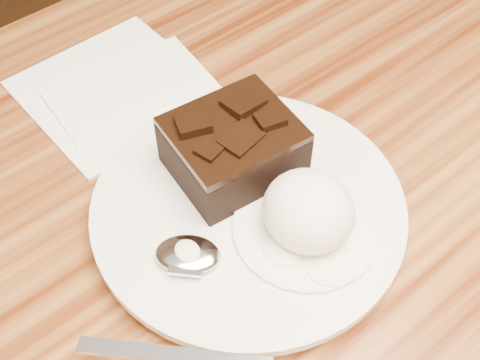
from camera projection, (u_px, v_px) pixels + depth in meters
plate at (248, 212)px, 0.51m from camera, size 0.24×0.24×0.02m
brownie at (233, 151)px, 0.51m from camera, size 0.10×0.09×0.04m
ice_cream_scoop at (308, 211)px, 0.47m from camera, size 0.07×0.07×0.05m
melt_puddle at (306, 228)px, 0.48m from camera, size 0.11×0.11×0.00m
spoon at (188, 256)px, 0.46m from camera, size 0.15×0.16×0.01m
napkin at (115, 88)px, 0.61m from camera, size 0.16×0.16×0.01m
crumb_a at (285, 224)px, 0.49m from camera, size 0.01×0.01×0.00m
crumb_b at (326, 221)px, 0.49m from camera, size 0.01×0.01×0.00m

